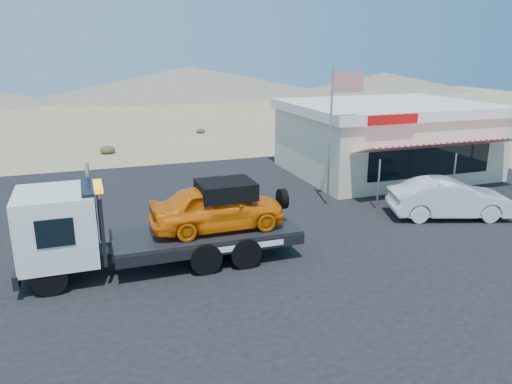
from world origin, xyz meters
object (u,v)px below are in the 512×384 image
tow_truck (156,220)px  white_sedan (450,199)px  jerky_store (385,137)px  flagpole (336,121)px

tow_truck → white_sedan: 12.16m
tow_truck → white_sedan: size_ratio=1.77×
jerky_store → flagpole: (-5.57, -4.47, 1.77)m
tow_truck → jerky_store: (13.95, 8.41, 0.43)m
flagpole → tow_truck: bearing=-154.8°
white_sedan → jerky_store: 7.96m
white_sedan → flagpole: bearing=67.7°
white_sedan → flagpole: 5.71m
jerky_store → flagpole: 7.36m
white_sedan → jerky_store: jerky_store is taller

